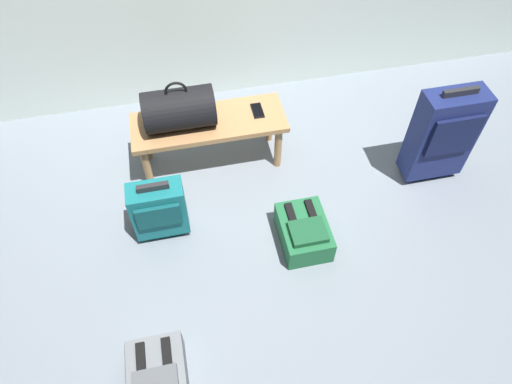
# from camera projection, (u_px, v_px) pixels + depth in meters

# --- Properties ---
(ground_plane) EXTENTS (6.60, 6.60, 0.00)m
(ground_plane) POSITION_uv_depth(u_px,v_px,m) (258.00, 254.00, 2.82)
(ground_plane) COLOR slate
(bench) EXTENTS (1.00, 0.36, 0.38)m
(bench) POSITION_uv_depth(u_px,v_px,m) (209.00, 127.00, 3.04)
(bench) COLOR #A87A4C
(bench) RESTS_ON ground
(duffel_bag_black) EXTENTS (0.44, 0.26, 0.34)m
(duffel_bag_black) POSITION_uv_depth(u_px,v_px,m) (179.00, 109.00, 2.87)
(duffel_bag_black) COLOR black
(duffel_bag_black) RESTS_ON bench
(cell_phone) EXTENTS (0.07, 0.14, 0.01)m
(cell_phone) POSITION_uv_depth(u_px,v_px,m) (257.00, 111.00, 3.05)
(cell_phone) COLOR black
(cell_phone) RESTS_ON bench
(suitcase_upright_navy) EXTENTS (0.39, 0.20, 0.73)m
(suitcase_upright_navy) POSITION_uv_depth(u_px,v_px,m) (443.00, 134.00, 2.93)
(suitcase_upright_navy) COLOR navy
(suitcase_upright_navy) RESTS_ON ground
(suitcase_small_teal) EXTENTS (0.32, 0.19, 0.46)m
(suitcase_small_teal) POSITION_uv_depth(u_px,v_px,m) (159.00, 209.00, 2.74)
(suitcase_small_teal) COLOR #14666B
(suitcase_small_teal) RESTS_ON ground
(backpack_green) EXTENTS (0.28, 0.38, 0.21)m
(backpack_green) POSITION_uv_depth(u_px,v_px,m) (304.00, 232.00, 2.81)
(backpack_green) COLOR #1E6038
(backpack_green) RESTS_ON ground
(backpack_grey) EXTENTS (0.28, 0.38, 0.21)m
(backpack_grey) POSITION_uv_depth(u_px,v_px,m) (158.00, 379.00, 2.28)
(backpack_grey) COLOR slate
(backpack_grey) RESTS_ON ground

